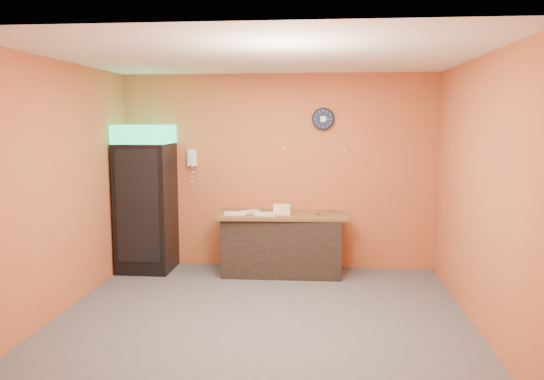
# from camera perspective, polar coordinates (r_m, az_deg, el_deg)

# --- Properties ---
(floor) EXTENTS (4.50, 4.50, 0.00)m
(floor) POSITION_cam_1_polar(r_m,az_deg,el_deg) (6.04, -1.01, -13.26)
(floor) COLOR #47474C
(floor) RESTS_ON ground
(back_wall) EXTENTS (4.50, 0.02, 2.80)m
(back_wall) POSITION_cam_1_polar(r_m,az_deg,el_deg) (7.67, 0.63, 1.97)
(back_wall) COLOR #B65233
(back_wall) RESTS_ON floor
(left_wall) EXTENTS (0.02, 4.00, 2.80)m
(left_wall) POSITION_cam_1_polar(r_m,az_deg,el_deg) (6.35, -21.66, 0.27)
(left_wall) COLOR #B65233
(left_wall) RESTS_ON floor
(right_wall) EXTENTS (0.02, 4.00, 2.80)m
(right_wall) POSITION_cam_1_polar(r_m,az_deg,el_deg) (5.89, 21.28, -0.24)
(right_wall) COLOR #B65233
(right_wall) RESTS_ON floor
(ceiling) EXTENTS (4.50, 4.00, 0.02)m
(ceiling) POSITION_cam_1_polar(r_m,az_deg,el_deg) (5.68, -1.08, 14.16)
(ceiling) COLOR white
(ceiling) RESTS_ON back_wall
(beverage_cooler) EXTENTS (0.73, 0.74, 2.08)m
(beverage_cooler) POSITION_cam_1_polar(r_m,az_deg,el_deg) (7.71, -13.46, -1.09)
(beverage_cooler) COLOR black
(beverage_cooler) RESTS_ON floor
(prep_counter) EXTENTS (1.64, 0.76, 0.81)m
(prep_counter) POSITION_cam_1_polar(r_m,az_deg,el_deg) (7.47, 1.08, -5.90)
(prep_counter) COLOR black
(prep_counter) RESTS_ON floor
(wall_clock) EXTENTS (0.32, 0.06, 0.32)m
(wall_clock) POSITION_cam_1_polar(r_m,az_deg,el_deg) (7.58, 5.53, 7.62)
(wall_clock) COLOR black
(wall_clock) RESTS_ON back_wall
(wall_phone) EXTENTS (0.13, 0.11, 0.24)m
(wall_phone) POSITION_cam_1_polar(r_m,az_deg,el_deg) (7.81, -8.60, 3.42)
(wall_phone) COLOR white
(wall_phone) RESTS_ON back_wall
(butcher_paper) EXTENTS (1.82, 0.89, 0.04)m
(butcher_paper) POSITION_cam_1_polar(r_m,az_deg,el_deg) (7.39, 1.09, -2.68)
(butcher_paper) COLOR brown
(butcher_paper) RESTS_ON prep_counter
(sub_roll_stack) EXTENTS (0.24, 0.10, 0.15)m
(sub_roll_stack) POSITION_cam_1_polar(r_m,az_deg,el_deg) (7.25, 1.10, -2.13)
(sub_roll_stack) COLOR #F6E2BF
(sub_roll_stack) RESTS_ON butcher_paper
(wrapped_sandwich_left) EXTENTS (0.30, 0.14, 0.04)m
(wrapped_sandwich_left) POSITION_cam_1_polar(r_m,az_deg,el_deg) (7.27, -4.01, -2.53)
(wrapped_sandwich_left) COLOR silver
(wrapped_sandwich_left) RESTS_ON butcher_paper
(wrapped_sandwich_mid) EXTENTS (0.30, 0.13, 0.04)m
(wrapped_sandwich_mid) POSITION_cam_1_polar(r_m,az_deg,el_deg) (7.20, -0.74, -2.62)
(wrapped_sandwich_mid) COLOR silver
(wrapped_sandwich_mid) RESTS_ON butcher_paper
(wrapped_sandwich_right) EXTENTS (0.26, 0.24, 0.04)m
(wrapped_sandwich_right) POSITION_cam_1_polar(r_m,az_deg,el_deg) (7.40, -2.43, -2.37)
(wrapped_sandwich_right) COLOR silver
(wrapped_sandwich_right) RESTS_ON butcher_paper
(kitchen_tool) EXTENTS (0.06, 0.06, 0.06)m
(kitchen_tool) POSITION_cam_1_polar(r_m,az_deg,el_deg) (7.53, -1.17, -2.09)
(kitchen_tool) COLOR silver
(kitchen_tool) RESTS_ON butcher_paper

